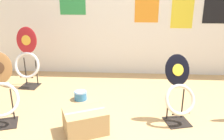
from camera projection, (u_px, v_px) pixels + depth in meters
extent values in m
cube|color=silver|center=(133.00, 2.00, 4.28)|extent=(8.00, 0.06, 2.60)
cube|color=black|center=(218.00, 10.00, 4.21)|extent=(0.48, 0.01, 0.45)
cube|color=yellow|center=(182.00, 14.00, 4.26)|extent=(0.37, 0.01, 0.50)
cube|color=orange|center=(147.00, 3.00, 4.24)|extent=(0.41, 0.01, 0.64)
cube|color=black|center=(30.00, 86.00, 4.10)|extent=(0.31, 0.31, 0.01)
cylinder|color=black|center=(25.00, 71.00, 4.12)|extent=(0.02, 0.02, 0.45)
cylinder|color=black|center=(37.00, 71.00, 4.09)|extent=(0.02, 0.02, 0.45)
cylinder|color=black|center=(27.00, 77.00, 3.97)|extent=(0.22, 0.04, 0.02)
torus|color=silver|center=(27.00, 65.00, 3.96)|extent=(0.44, 0.21, 0.42)
ellipsoid|color=#AD1E23|center=(27.00, 40.00, 3.90)|extent=(0.35, 0.11, 0.42)
ellipsoid|color=yellow|center=(26.00, 40.00, 3.89)|extent=(0.16, 0.04, 0.16)
sphere|color=silver|center=(22.00, 53.00, 3.96)|extent=(0.02, 0.02, 0.02)
sphere|color=silver|center=(33.00, 54.00, 3.94)|extent=(0.02, 0.02, 0.02)
cube|color=black|center=(5.00, 124.00, 3.03)|extent=(0.36, 0.36, 0.01)
cylinder|color=black|center=(12.00, 104.00, 3.06)|extent=(0.02, 0.02, 0.41)
cylinder|color=black|center=(3.00, 115.00, 2.90)|extent=(0.22, 0.09, 0.02)
torus|color=silver|center=(1.00, 100.00, 2.89)|extent=(0.46, 0.34, 0.38)
sphere|color=silver|center=(8.00, 83.00, 2.94)|extent=(0.02, 0.02, 0.02)
cube|color=black|center=(177.00, 122.00, 3.06)|extent=(0.34, 0.34, 0.01)
cylinder|color=black|center=(168.00, 105.00, 3.06)|extent=(0.02, 0.02, 0.38)
cylinder|color=black|center=(183.00, 103.00, 3.10)|extent=(0.02, 0.02, 0.38)
cylinder|color=black|center=(181.00, 114.00, 2.94)|extent=(0.22, 0.07, 0.02)
torus|color=beige|center=(180.00, 100.00, 2.94)|extent=(0.42, 0.31, 0.35)
ellipsoid|color=black|center=(177.00, 70.00, 2.96)|extent=(0.34, 0.22, 0.37)
ellipsoid|color=yellow|center=(178.00, 70.00, 2.94)|extent=(0.15, 0.08, 0.14)
sphere|color=silver|center=(172.00, 86.00, 2.95)|extent=(0.02, 0.02, 0.02)
sphere|color=silver|center=(185.00, 85.00, 2.98)|extent=(0.02, 0.02, 0.02)
cylinder|color=teal|center=(81.00, 96.00, 3.63)|extent=(0.18, 0.18, 0.13)
torus|color=silver|center=(80.00, 92.00, 3.61)|extent=(0.19, 0.19, 0.01)
cylinder|color=#B2B2B7|center=(80.00, 91.00, 3.61)|extent=(0.16, 0.16, 0.00)
cube|color=tan|center=(85.00, 121.00, 2.83)|extent=(0.56, 0.50, 0.27)
cube|color=#B7AD89|center=(85.00, 111.00, 2.78)|extent=(0.43, 0.22, 0.00)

